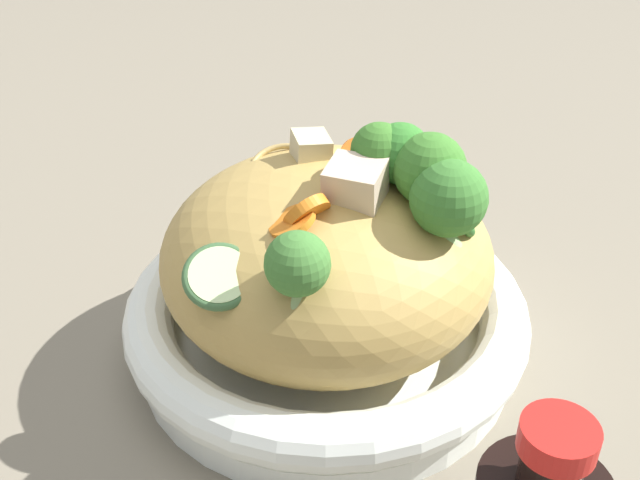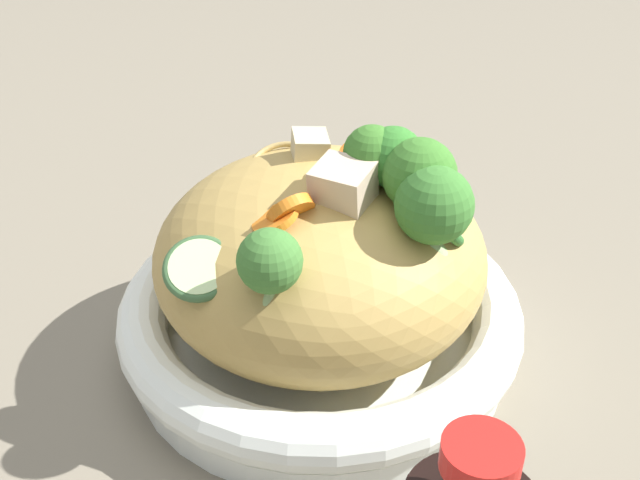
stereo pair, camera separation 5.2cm
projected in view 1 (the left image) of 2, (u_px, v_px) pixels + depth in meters
The scene contains 7 objects.
ground_plane at pixel (320, 348), 0.57m from camera, with size 3.00×3.00×0.00m, color #756C5B.
serving_bowl at pixel (320, 318), 0.56m from camera, with size 0.29×0.29×0.06m.
noodle_heap at pixel (320, 255), 0.53m from camera, with size 0.23×0.23×0.13m.
broccoli_florets at pixel (398, 187), 0.46m from camera, with size 0.14×0.14×0.07m.
carrot_coins at pixel (317, 193), 0.48m from camera, with size 0.07×0.11×0.03m.
zucchini_slices at pixel (333, 243), 0.46m from camera, with size 0.19×0.10×0.04m.
chicken_chunks at pixel (334, 174), 0.48m from camera, with size 0.07×0.09×0.03m.
Camera 1 is at (0.00, -0.43, 0.38)m, focal length 43.02 mm.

